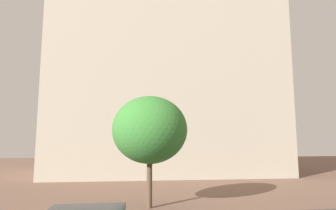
# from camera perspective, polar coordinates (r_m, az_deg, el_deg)

# --- Properties ---
(landmark_building) EXTENTS (25.76, 16.07, 38.72)m
(landmark_building) POSITION_cam_1_polar(r_m,az_deg,el_deg) (36.59, -0.12, 5.24)
(landmark_building) COLOR #B2A893
(landmark_building) RESTS_ON ground_plane
(tree_curb_far) EXTENTS (4.26, 4.26, 6.21)m
(tree_curb_far) POSITION_cam_1_polar(r_m,az_deg,el_deg) (16.33, -3.64, -4.97)
(tree_curb_far) COLOR brown
(tree_curb_far) RESTS_ON ground_plane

